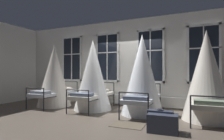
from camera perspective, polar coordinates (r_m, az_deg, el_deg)
ground at (r=6.33m, az=1.35°, el=-12.55°), size 19.51×19.51×0.00m
back_wall_with_windows at (r=7.33m, az=5.11°, el=2.23°), size 9.78×0.10×3.34m
window_bank at (r=7.21m, az=4.80°, el=-1.84°), size 6.27×0.10×2.81m
cot_first at (r=7.59m, az=-17.14°, el=-1.76°), size 1.32×1.97×2.38m
cot_second at (r=6.61m, az=-5.86°, el=-1.70°), size 1.32×1.98×2.44m
cot_third at (r=5.90m, az=9.16°, el=-1.64°), size 1.32×1.98×2.49m
cot_fourth at (r=5.70m, az=26.84°, el=-1.72°), size 1.32×1.98×2.47m
rug_third at (r=4.81m, az=4.79°, el=-16.39°), size 0.82×0.59×0.01m
suitcase_dark at (r=4.53m, az=14.47°, el=-14.53°), size 0.56×0.22×0.47m
travel_trunk at (r=4.38m, az=15.22°, el=-15.32°), size 0.66×0.44×0.40m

